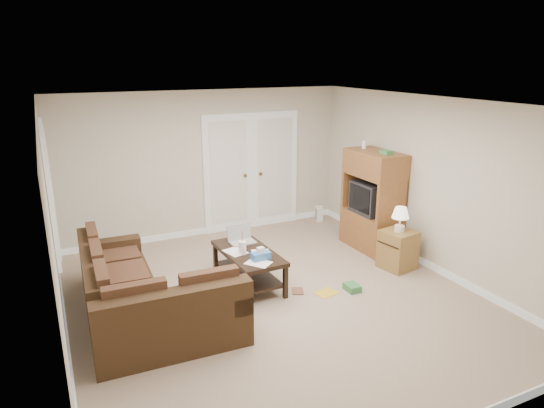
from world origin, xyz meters
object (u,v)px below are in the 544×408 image
sectional_sofa (140,299)px  coffee_table (248,266)px  tv_armoire (372,200)px  side_cabinet (398,246)px

sectional_sofa → coffee_table: (1.53, 0.39, -0.03)m
tv_armoire → side_cabinet: 0.97m
coffee_table → sectional_sofa: bearing=-168.2°
sectional_sofa → tv_armoire: bearing=13.4°
coffee_table → side_cabinet: size_ratio=1.32×
sectional_sofa → coffee_table: size_ratio=2.04×
sectional_sofa → coffee_table: coffee_table is taller
coffee_table → tv_armoire: bearing=7.6°
side_cabinet → tv_armoire: bearing=71.0°
sectional_sofa → tv_armoire: size_ratio=1.47×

